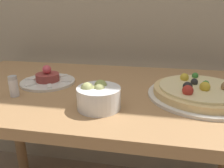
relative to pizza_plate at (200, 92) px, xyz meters
The scene contains 5 objects.
dining_table 0.37m from the pizza_plate, behind, with size 1.31×0.67×0.72m.
pizza_plate is the anchor object (origin of this frame).
tartare_plate 0.58m from the pizza_plate, behind, with size 0.21×0.21×0.07m.
small_bowl 0.35m from the pizza_plate, 155.95° to the right, with size 0.13×0.13×0.08m.
salt_shaker 0.63m from the pizza_plate, behind, with size 0.03×0.03×0.07m.
Camera 1 is at (0.18, -0.43, 1.01)m, focal length 35.00 mm.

